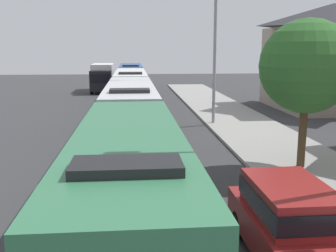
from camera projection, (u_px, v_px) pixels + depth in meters
bus_lead at (129, 186)px, 9.65m from camera, size 2.58×10.58×3.21m
bus_second_in_line at (130, 111)px, 21.33m from camera, size 2.58×12.14×3.21m
bus_middle at (131, 88)px, 33.67m from camera, size 2.58×11.99×3.21m
bus_fourth_in_line at (131, 77)px, 46.39m from camera, size 2.58×12.20×3.21m
white_suv at (290, 221)px, 9.24m from camera, size 1.86×4.76×1.90m
box_truck_oncoming at (102, 77)px, 46.51m from camera, size 2.35×7.24×3.15m
streetlamp_mid at (215, 41)px, 25.35m from camera, size 5.13×0.28×8.79m
roadside_tree at (307, 67)px, 15.76m from camera, size 3.74×3.74×5.98m
house_distant_gabled at (330, 56)px, 32.73m from camera, size 9.03×9.83×8.51m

